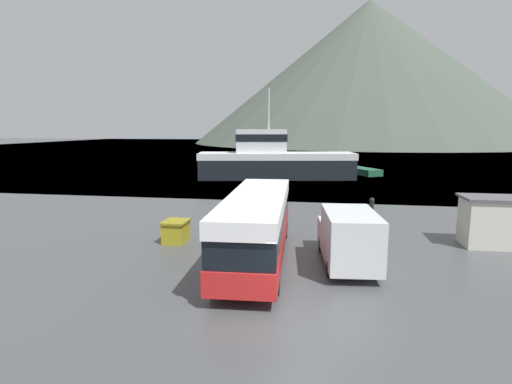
# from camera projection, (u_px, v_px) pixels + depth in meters

# --- Properties ---
(ground_plane) EXTENTS (400.00, 400.00, 0.00)m
(ground_plane) POSITION_uv_depth(u_px,v_px,m) (302.00, 323.00, 12.76)
(ground_plane) COLOR #424447
(water_surface) EXTENTS (240.00, 240.00, 0.00)m
(water_surface) POSITION_uv_depth(u_px,v_px,m) (321.00, 144.00, 150.12)
(water_surface) COLOR #475B6B
(water_surface) RESTS_ON ground
(hill_backdrop) EXTENTS (143.43, 143.43, 57.65)m
(hill_backdrop) POSITION_uv_depth(u_px,v_px,m) (367.00, 73.00, 165.87)
(hill_backdrop) COLOR #424C42
(hill_backdrop) RESTS_ON ground
(tour_bus) EXTENTS (3.15, 11.38, 3.12)m
(tour_bus) POSITION_uv_depth(u_px,v_px,m) (257.00, 223.00, 18.68)
(tour_bus) COLOR red
(tour_bus) RESTS_ON ground
(delivery_van) EXTENTS (2.72, 5.99, 2.58)m
(delivery_van) POSITION_uv_depth(u_px,v_px,m) (348.00, 236.00, 17.90)
(delivery_van) COLOR silver
(delivery_van) RESTS_ON ground
(fishing_boat) EXTENTS (19.46, 7.97, 10.87)m
(fishing_boat) POSITION_uv_depth(u_px,v_px,m) (274.00, 160.00, 48.86)
(fishing_boat) COLOR black
(fishing_boat) RESTS_ON water_surface
(storage_bin) EXTENTS (1.28, 1.52, 1.21)m
(storage_bin) POSITION_uv_depth(u_px,v_px,m) (176.00, 231.00, 21.68)
(storage_bin) COLOR olive
(storage_bin) RESTS_ON ground
(dock_kiosk) EXTENTS (3.46, 2.23, 2.63)m
(dock_kiosk) POSITION_uv_depth(u_px,v_px,m) (495.00, 221.00, 20.87)
(dock_kiosk) COLOR beige
(dock_kiosk) RESTS_ON ground
(small_boat) EXTENTS (5.41, 7.44, 0.84)m
(small_boat) POSITION_uv_depth(u_px,v_px,m) (360.00, 171.00, 54.07)
(small_boat) COLOR #1E5138
(small_boat) RESTS_ON water_surface
(mooring_bollard) EXTENTS (0.39, 0.39, 0.87)m
(mooring_bollard) POSITION_uv_depth(u_px,v_px,m) (372.00, 203.00, 30.60)
(mooring_bollard) COLOR black
(mooring_bollard) RESTS_ON ground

